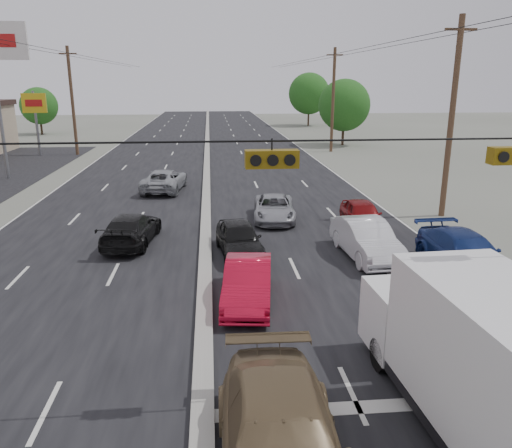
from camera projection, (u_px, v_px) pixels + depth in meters
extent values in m
plane|color=#606356|center=(203.00, 403.00, 11.12)|extent=(200.00, 200.00, 0.00)
cube|color=black|center=(207.00, 171.00, 39.83)|extent=(20.00, 160.00, 0.02)
cube|color=gray|center=(207.00, 169.00, 39.80)|extent=(0.50, 160.00, 0.20)
cylinder|color=#422D1E|center=(72.00, 102.00, 46.91)|extent=(0.30, 0.30, 10.00)
cube|color=#422D1E|center=(68.00, 54.00, 45.72)|extent=(1.60, 0.12, 0.12)
cylinder|color=#422D1E|center=(451.00, 120.00, 25.19)|extent=(0.30, 0.30, 10.00)
cube|color=#422D1E|center=(461.00, 29.00, 24.00)|extent=(1.60, 0.12, 0.12)
cylinder|color=#422D1E|center=(333.00, 101.00, 49.11)|extent=(0.30, 0.30, 10.00)
cube|color=#422D1E|center=(335.00, 55.00, 47.92)|extent=(1.60, 0.12, 0.12)
cylinder|color=black|center=(194.00, 142.00, 9.51)|extent=(25.00, 0.04, 0.04)
cube|color=#72590C|center=(272.00, 159.00, 9.74)|extent=(1.05, 0.30, 0.35)
cylinder|color=slate|center=(37.00, 124.00, 47.15)|extent=(0.24, 0.24, 6.00)
cube|color=gold|center=(34.00, 103.00, 46.63)|extent=(2.20, 0.25, 1.80)
cylinder|color=#382619|center=(41.00, 126.00, 66.29)|extent=(0.28, 0.28, 2.16)
sphere|color=#1A4C14|center=(39.00, 106.00, 65.56)|extent=(4.80, 4.80, 4.80)
cylinder|color=#382619|center=(343.00, 134.00, 55.15)|extent=(0.28, 0.28, 2.52)
sphere|color=#1A4C14|center=(344.00, 105.00, 54.30)|extent=(5.60, 5.60, 5.60)
cylinder|color=#382619|center=(308.00, 116.00, 79.11)|extent=(0.28, 0.28, 2.88)
sphere|color=#1A4C14|center=(309.00, 94.00, 78.14)|extent=(6.40, 6.40, 6.40)
cube|color=black|center=(464.00, 405.00, 10.40)|extent=(2.43, 6.58, 0.23)
cube|color=silver|center=(495.00, 357.00, 9.25)|extent=(2.53, 4.74, 2.60)
cube|color=silver|center=(417.00, 321.00, 12.44)|extent=(2.31, 1.86, 1.67)
cylinder|color=black|center=(381.00, 355.00, 12.30)|extent=(0.32, 0.85, 0.83)
cylinder|color=black|center=(455.00, 349.00, 12.56)|extent=(0.32, 0.85, 0.83)
imported|color=brown|center=(281.00, 447.00, 8.66)|extent=(2.36, 5.53, 1.59)
imported|color=#BA0B26|center=(248.00, 283.00, 15.96)|extent=(1.96, 4.34, 1.38)
imported|color=black|center=(239.00, 239.00, 20.40)|extent=(2.08, 4.23, 1.39)
imported|color=silver|center=(366.00, 240.00, 20.05)|extent=(1.95, 4.76, 1.53)
imported|color=gray|center=(274.00, 208.00, 25.55)|extent=(2.46, 4.60, 1.23)
imported|color=navy|center=(465.00, 254.00, 18.42)|extent=(2.29, 5.20, 1.49)
imported|color=maroon|center=(362.00, 215.00, 23.95)|extent=(1.84, 4.14, 1.38)
imported|color=black|center=(131.00, 229.00, 21.78)|extent=(2.41, 4.84, 1.35)
imported|color=#93969A|center=(164.00, 180.00, 32.31)|extent=(2.95, 5.29, 1.40)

